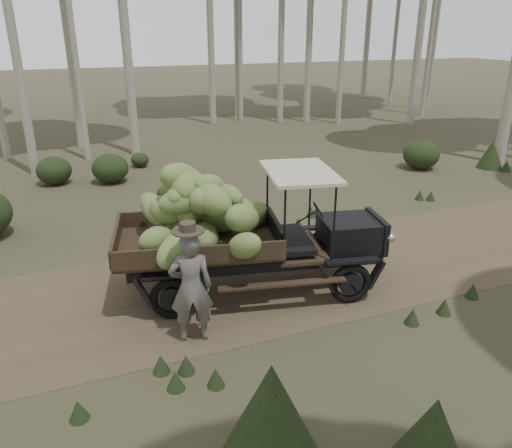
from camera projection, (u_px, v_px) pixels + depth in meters
name	position (u px, v px, depth m)	size (l,w,h in m)	color
ground	(329.00, 267.00, 10.68)	(120.00, 120.00, 0.00)	#473D2B
dirt_track	(329.00, 267.00, 10.67)	(70.00, 4.00, 0.01)	brown
banana_truck	(224.00, 219.00, 9.12)	(5.36, 2.85, 2.71)	black
farmer	(191.00, 286.00, 7.88)	(0.77, 0.59, 2.06)	#5A5752
undergrowth	(332.00, 296.00, 8.46)	(24.34, 21.00, 1.32)	#233319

